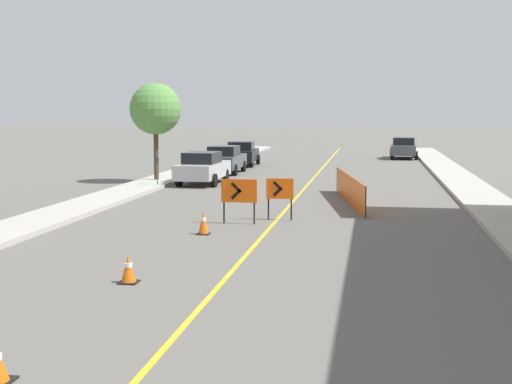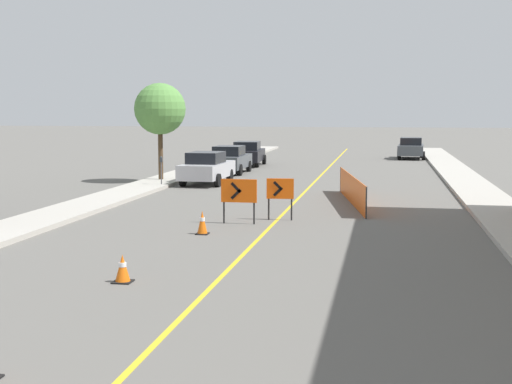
{
  "view_description": "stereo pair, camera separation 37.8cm",
  "coord_description": "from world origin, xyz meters",
  "px_view_note": "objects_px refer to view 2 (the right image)",
  "views": [
    {
      "loc": [
        3.12,
        1.12,
        3.67
      ],
      "look_at": [
        -0.6,
        23.74,
        1.0
      ],
      "focal_mm": 50.0,
      "sensor_mm": 36.0,
      "label": 1
    },
    {
      "loc": [
        3.49,
        1.18,
        3.67
      ],
      "look_at": [
        -0.6,
        23.74,
        1.0
      ],
      "focal_mm": 50.0,
      "sensor_mm": 36.0,
      "label": 2
    }
  ],
  "objects_px": {
    "arrow_barricade_secondary": "(280,191)",
    "parked_car_opposite_side": "(411,148)",
    "parking_meter_far_curb": "(161,164)",
    "arrow_barricade_primary": "(239,192)",
    "parked_car_curb_mid": "(230,159)",
    "parked_car_curb_near": "(207,168)",
    "parked_car_curb_far": "(248,153)",
    "traffic_cone_fourth": "(202,223)",
    "traffic_cone_third": "(123,269)",
    "street_tree_left_near": "(160,109)"
  },
  "relations": [
    {
      "from": "arrow_barricade_secondary",
      "to": "parked_car_opposite_side",
      "type": "height_order",
      "value": "parked_car_opposite_side"
    },
    {
      "from": "parked_car_curb_near",
      "to": "street_tree_left_near",
      "type": "relative_size",
      "value": 0.91
    },
    {
      "from": "arrow_barricade_primary",
      "to": "arrow_barricade_secondary",
      "type": "relative_size",
      "value": 1.04
    },
    {
      "from": "traffic_cone_third",
      "to": "arrow_barricade_secondary",
      "type": "relative_size",
      "value": 0.43
    },
    {
      "from": "arrow_barricade_primary",
      "to": "street_tree_left_near",
      "type": "distance_m",
      "value": 14.03
    },
    {
      "from": "arrow_barricade_secondary",
      "to": "street_tree_left_near",
      "type": "relative_size",
      "value": 0.29
    },
    {
      "from": "traffic_cone_fourth",
      "to": "arrow_barricade_secondary",
      "type": "relative_size",
      "value": 0.5
    },
    {
      "from": "parked_car_curb_mid",
      "to": "parking_meter_far_curb",
      "type": "relative_size",
      "value": 3.26
    },
    {
      "from": "traffic_cone_third",
      "to": "parked_car_curb_near",
      "type": "xyz_separation_m",
      "value": [
        -3.19,
        19.89,
        0.5
      ]
    },
    {
      "from": "parked_car_curb_near",
      "to": "street_tree_left_near",
      "type": "height_order",
      "value": "street_tree_left_near"
    },
    {
      "from": "parked_car_curb_near",
      "to": "parking_meter_far_curb",
      "type": "relative_size",
      "value": 3.31
    },
    {
      "from": "traffic_cone_third",
      "to": "parked_car_curb_mid",
      "type": "distance_m",
      "value": 26.04
    },
    {
      "from": "parking_meter_far_curb",
      "to": "street_tree_left_near",
      "type": "xyz_separation_m",
      "value": [
        -0.77,
        2.32,
        2.58
      ]
    },
    {
      "from": "arrow_barricade_primary",
      "to": "parked_car_opposite_side",
      "type": "relative_size",
      "value": 0.33
    },
    {
      "from": "parking_meter_far_curb",
      "to": "arrow_barricade_primary",
      "type": "bearing_deg",
      "value": -59.64
    },
    {
      "from": "parked_car_curb_far",
      "to": "arrow_barricade_primary",
      "type": "bearing_deg",
      "value": -82.97
    },
    {
      "from": "parked_car_curb_far",
      "to": "parked_car_opposite_side",
      "type": "relative_size",
      "value": 1.0
    },
    {
      "from": "traffic_cone_fourth",
      "to": "arrow_barricade_primary",
      "type": "distance_m",
      "value": 2.29
    },
    {
      "from": "parked_car_curb_mid",
      "to": "parked_car_opposite_side",
      "type": "xyz_separation_m",
      "value": [
        10.68,
        14.26,
        0.0
      ]
    },
    {
      "from": "arrow_barricade_secondary",
      "to": "parked_car_opposite_side",
      "type": "xyz_separation_m",
      "value": [
        5.29,
        30.98,
        -0.18
      ]
    },
    {
      "from": "arrow_barricade_primary",
      "to": "parked_car_curb_far",
      "type": "bearing_deg",
      "value": 100.19
    },
    {
      "from": "arrow_barricade_secondary",
      "to": "parked_car_curb_near",
      "type": "distance_m",
      "value": 12.0
    },
    {
      "from": "arrow_barricade_secondary",
      "to": "street_tree_left_near",
      "type": "height_order",
      "value": "street_tree_left_near"
    },
    {
      "from": "parked_car_opposite_side",
      "to": "parking_meter_far_curb",
      "type": "xyz_separation_m",
      "value": [
        -12.23,
        -22.16,
        0.29
      ]
    },
    {
      "from": "parking_meter_far_curb",
      "to": "parked_car_curb_far",
      "type": "bearing_deg",
      "value": 83.63
    },
    {
      "from": "street_tree_left_near",
      "to": "traffic_cone_third",
      "type": "bearing_deg",
      "value": -74.37
    },
    {
      "from": "traffic_cone_third",
      "to": "parked_car_curb_near",
      "type": "bearing_deg",
      "value": 99.11
    },
    {
      "from": "traffic_cone_third",
      "to": "parking_meter_far_curb",
      "type": "distance_m",
      "value": 18.59
    },
    {
      "from": "arrow_barricade_secondary",
      "to": "street_tree_left_near",
      "type": "bearing_deg",
      "value": 120.53
    },
    {
      "from": "arrow_barricade_primary",
      "to": "street_tree_left_near",
      "type": "relative_size",
      "value": 0.3
    },
    {
      "from": "parked_car_curb_near",
      "to": "street_tree_left_near",
      "type": "bearing_deg",
      "value": 174.45
    },
    {
      "from": "traffic_cone_third",
      "to": "parking_meter_far_curb",
      "type": "height_order",
      "value": "parking_meter_far_curb"
    },
    {
      "from": "traffic_cone_third",
      "to": "parked_car_curb_mid",
      "type": "height_order",
      "value": "parked_car_curb_mid"
    },
    {
      "from": "traffic_cone_fourth",
      "to": "arrow_barricade_primary",
      "type": "bearing_deg",
      "value": 72.11
    },
    {
      "from": "arrow_barricade_primary",
      "to": "parked_car_opposite_side",
      "type": "bearing_deg",
      "value": 78.48
    },
    {
      "from": "arrow_barricade_primary",
      "to": "street_tree_left_near",
      "type": "height_order",
      "value": "street_tree_left_near"
    },
    {
      "from": "traffic_cone_fourth",
      "to": "parked_car_opposite_side",
      "type": "relative_size",
      "value": 0.16
    },
    {
      "from": "parked_car_curb_mid",
      "to": "parked_car_curb_near",
      "type": "bearing_deg",
      "value": -88.22
    },
    {
      "from": "parked_car_opposite_side",
      "to": "street_tree_left_near",
      "type": "xyz_separation_m",
      "value": [
        -13.0,
        -19.84,
        2.87
      ]
    },
    {
      "from": "parked_car_curb_near",
      "to": "parked_car_curb_mid",
      "type": "distance_m",
      "value": 5.93
    },
    {
      "from": "arrow_barricade_secondary",
      "to": "parked_car_curb_far",
      "type": "xyz_separation_m",
      "value": [
        -5.42,
        22.4,
        -0.18
      ]
    },
    {
      "from": "arrow_barricade_secondary",
      "to": "traffic_cone_fourth",
      "type": "bearing_deg",
      "value": -125.31
    },
    {
      "from": "traffic_cone_third",
      "to": "parked_car_opposite_side",
      "type": "relative_size",
      "value": 0.14
    },
    {
      "from": "arrow_barricade_primary",
      "to": "arrow_barricade_secondary",
      "type": "height_order",
      "value": "arrow_barricade_primary"
    },
    {
      "from": "parking_meter_far_curb",
      "to": "parked_car_curb_near",
      "type": "bearing_deg",
      "value": 49.24
    },
    {
      "from": "arrow_barricade_primary",
      "to": "parked_car_curb_far",
      "type": "xyz_separation_m",
      "value": [
        -4.23,
        23.4,
        -0.22
      ]
    },
    {
      "from": "arrow_barricade_secondary",
      "to": "parking_meter_far_curb",
      "type": "distance_m",
      "value": 11.22
    },
    {
      "from": "parked_car_curb_far",
      "to": "parking_meter_far_curb",
      "type": "xyz_separation_m",
      "value": [
        -1.52,
        -13.59,
        0.29
      ]
    },
    {
      "from": "arrow_barricade_secondary",
      "to": "parked_car_opposite_side",
      "type": "bearing_deg",
      "value": 76.14
    },
    {
      "from": "traffic_cone_fourth",
      "to": "street_tree_left_near",
      "type": "distance_m",
      "value": 15.73
    }
  ]
}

